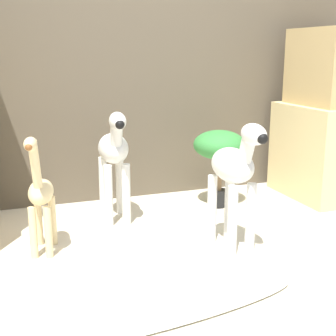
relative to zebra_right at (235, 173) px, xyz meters
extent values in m
plane|color=beige|center=(-0.21, -0.23, -0.43)|extent=(14.00, 14.00, 0.00)
cube|color=brown|center=(-0.21, 1.14, 0.67)|extent=(6.40, 0.08, 2.20)
cube|color=#DBC184|center=(1.17, 0.66, -0.09)|extent=(0.68, 0.68, 0.68)
cylinder|color=silver|center=(0.06, -0.08, -0.24)|extent=(0.05, 0.05, 0.39)
cylinder|color=silver|center=(-0.05, -0.09, -0.24)|extent=(0.05, 0.05, 0.39)
cylinder|color=silver|center=(0.05, 0.14, -0.24)|extent=(0.05, 0.05, 0.39)
cylinder|color=silver|center=(-0.06, 0.14, -0.24)|extent=(0.05, 0.05, 0.39)
ellipsoid|color=silver|center=(0.00, 0.03, 0.04)|extent=(0.20, 0.33, 0.18)
cylinder|color=silver|center=(0.01, -0.11, 0.16)|extent=(0.08, 0.13, 0.19)
ellipsoid|color=silver|center=(0.01, -0.16, 0.24)|extent=(0.11, 0.18, 0.11)
sphere|color=black|center=(0.01, -0.24, 0.23)|extent=(0.05, 0.05, 0.05)
cube|color=black|center=(0.01, -0.11, 0.17)|extent=(0.02, 0.07, 0.16)
cylinder|color=silver|center=(-0.45, 0.56, -0.24)|extent=(0.05, 0.05, 0.39)
cylinder|color=silver|center=(-0.56, 0.57, -0.24)|extent=(0.05, 0.05, 0.39)
cylinder|color=silver|center=(-0.44, 0.79, -0.24)|extent=(0.05, 0.05, 0.39)
cylinder|color=silver|center=(-0.55, 0.79, -0.24)|extent=(0.05, 0.05, 0.39)
ellipsoid|color=silver|center=(-0.50, 0.68, 0.04)|extent=(0.21, 0.33, 0.18)
cylinder|color=silver|center=(-0.51, 0.54, 0.16)|extent=(0.08, 0.13, 0.19)
ellipsoid|color=silver|center=(-0.51, 0.49, 0.24)|extent=(0.11, 0.18, 0.11)
sphere|color=black|center=(-0.52, 0.41, 0.23)|extent=(0.05, 0.05, 0.05)
cube|color=black|center=(-0.51, 0.54, 0.17)|extent=(0.02, 0.07, 0.16)
cylinder|color=beige|center=(-0.96, 0.23, -0.29)|extent=(0.04, 0.04, 0.28)
cylinder|color=beige|center=(-1.03, 0.24, -0.29)|extent=(0.04, 0.04, 0.28)
cylinder|color=beige|center=(-0.92, 0.40, -0.29)|extent=(0.04, 0.04, 0.28)
cylinder|color=beige|center=(-0.99, 0.42, -0.29)|extent=(0.04, 0.04, 0.28)
ellipsoid|color=beige|center=(-0.98, 0.32, -0.10)|extent=(0.18, 0.28, 0.13)
cylinder|color=beige|center=(-1.00, 0.22, 0.07)|extent=(0.08, 0.14, 0.29)
ellipsoid|color=beige|center=(-1.02, 0.13, 0.20)|extent=(0.09, 0.12, 0.07)
sphere|color=brown|center=(-1.03, 0.08, 0.20)|extent=(0.03, 0.03, 0.03)
cylinder|color=black|center=(0.24, 0.69, -0.37)|extent=(0.13, 0.13, 0.12)
cylinder|color=brown|center=(0.24, 0.69, -0.20)|extent=(0.04, 0.04, 0.22)
ellipsoid|color=#337F38|center=(0.24, 0.69, 0.01)|extent=(0.36, 0.36, 0.20)
ellipsoid|color=silver|center=(-0.51, -0.52, -0.42)|extent=(1.17, 0.33, 0.02)
cone|color=white|center=(-0.91, -0.57, -0.39)|extent=(0.06, 0.06, 0.05)
camera|label=1|loc=(-1.14, -2.14, 0.63)|focal=50.00mm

